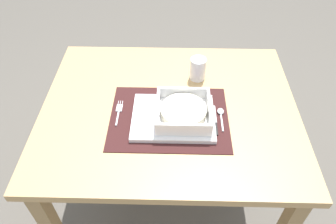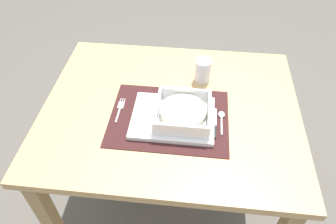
# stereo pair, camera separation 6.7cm
# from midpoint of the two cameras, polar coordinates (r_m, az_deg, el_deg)

# --- Properties ---
(ground_plane) EXTENTS (6.00, 6.00, 0.00)m
(ground_plane) POSITION_cam_midpoint_polar(r_m,az_deg,el_deg) (1.78, 1.48, -16.32)
(ground_plane) COLOR #59544C
(dining_table) EXTENTS (0.95, 0.77, 0.74)m
(dining_table) POSITION_cam_midpoint_polar(r_m,az_deg,el_deg) (1.26, 2.01, -2.51)
(dining_table) COLOR tan
(dining_table) RESTS_ON ground
(placemat) EXTENTS (0.42, 0.32, 0.00)m
(placemat) POSITION_cam_midpoint_polar(r_m,az_deg,el_deg) (1.14, 1.68, -1.06)
(placemat) COLOR #381919
(placemat) RESTS_ON dining_table
(serving_plate) EXTENTS (0.29, 0.22, 0.02)m
(serving_plate) POSITION_cam_midpoint_polar(r_m,az_deg,el_deg) (1.13, 2.60, -1.09)
(serving_plate) COLOR white
(serving_plate) RESTS_ON placemat
(porridge_bowl) EXTENTS (0.19, 0.19, 0.05)m
(porridge_bowl) POSITION_cam_midpoint_polar(r_m,az_deg,el_deg) (1.10, 4.46, -0.20)
(porridge_bowl) COLOR white
(porridge_bowl) RESTS_ON serving_plate
(fork) EXTENTS (0.02, 0.13, 0.00)m
(fork) POSITION_cam_midpoint_polar(r_m,az_deg,el_deg) (1.18, -6.96, 0.67)
(fork) COLOR silver
(fork) RESTS_ON placemat
(spoon) EXTENTS (0.02, 0.11, 0.01)m
(spoon) POSITION_cam_midpoint_polar(r_m,az_deg,el_deg) (1.16, 11.21, -0.91)
(spoon) COLOR silver
(spoon) RESTS_ON placemat
(butter_knife) EXTENTS (0.01, 0.14, 0.01)m
(butter_knife) POSITION_cam_midpoint_polar(r_m,az_deg,el_deg) (1.13, 10.03, -2.32)
(butter_knife) COLOR black
(butter_knife) RESTS_ON placemat
(drinking_glass) EXTENTS (0.06, 0.06, 0.09)m
(drinking_glass) POSITION_cam_midpoint_polar(r_m,az_deg,el_deg) (1.28, 7.74, 7.19)
(drinking_glass) COLOR white
(drinking_glass) RESTS_ON dining_table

